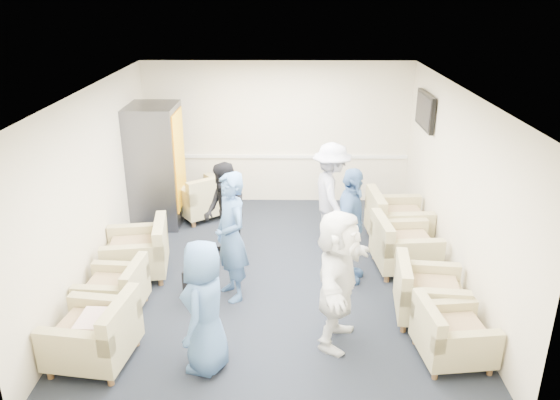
{
  "coord_description": "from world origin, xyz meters",
  "views": [
    {
      "loc": [
        0.15,
        -7.06,
        3.96
      ],
      "look_at": [
        0.08,
        0.2,
        1.1
      ],
      "focal_mm": 35.0,
      "sensor_mm": 36.0,
      "label": 1
    }
  ],
  "objects_px": {
    "armchair_right_midfar": "(401,248)",
    "vending_machine": "(156,165)",
    "person_mid_left": "(231,237)",
    "armchair_right_midnear": "(425,295)",
    "armchair_left_far": "(140,253)",
    "person_front_right": "(338,279)",
    "person_back_right": "(331,195)",
    "person_front_left": "(205,307)",
    "armchair_left_mid": "(117,292)",
    "armchair_right_near": "(449,336)",
    "armchair_corner": "(203,199)",
    "armchair_right_far": "(394,222)",
    "person_mid_right": "(350,226)",
    "person_back_left": "(225,213)",
    "armchair_left_near": "(97,336)"
  },
  "relations": [
    {
      "from": "armchair_right_midfar",
      "to": "vending_machine",
      "type": "bearing_deg",
      "value": 61.02
    },
    {
      "from": "vending_machine",
      "to": "person_mid_left",
      "type": "height_order",
      "value": "vending_machine"
    },
    {
      "from": "armchair_right_midnear",
      "to": "vending_machine",
      "type": "height_order",
      "value": "vending_machine"
    },
    {
      "from": "armchair_left_far",
      "to": "person_front_right",
      "type": "distance_m",
      "value": 3.17
    },
    {
      "from": "armchair_right_midfar",
      "to": "person_back_right",
      "type": "relative_size",
      "value": 0.56
    },
    {
      "from": "armchair_right_midfar",
      "to": "person_front_left",
      "type": "relative_size",
      "value": 0.62
    },
    {
      "from": "armchair_left_mid",
      "to": "armchair_right_midnear",
      "type": "bearing_deg",
      "value": 93.2
    },
    {
      "from": "armchair_right_midfar",
      "to": "person_back_right",
      "type": "distance_m",
      "value": 1.42
    },
    {
      "from": "armchair_right_near",
      "to": "armchair_corner",
      "type": "xyz_separation_m",
      "value": [
        -3.34,
        4.06,
        0.05
      ]
    },
    {
      "from": "armchair_right_midfar",
      "to": "person_mid_left",
      "type": "relative_size",
      "value": 0.54
    },
    {
      "from": "armchair_right_far",
      "to": "armchair_corner",
      "type": "distance_m",
      "value": 3.44
    },
    {
      "from": "armchair_left_mid",
      "to": "person_back_right",
      "type": "height_order",
      "value": "person_back_right"
    },
    {
      "from": "person_back_right",
      "to": "person_mid_right",
      "type": "relative_size",
      "value": 1.0
    },
    {
      "from": "armchair_left_far",
      "to": "person_mid_right",
      "type": "distance_m",
      "value": 3.05
    },
    {
      "from": "armchair_right_far",
      "to": "person_back_left",
      "type": "xyz_separation_m",
      "value": [
        -2.68,
        -0.64,
        0.41
      ]
    },
    {
      "from": "armchair_right_midnear",
      "to": "armchair_corner",
      "type": "relative_size",
      "value": 0.74
    },
    {
      "from": "armchair_right_midfar",
      "to": "person_back_right",
      "type": "bearing_deg",
      "value": 42.01
    },
    {
      "from": "armchair_left_mid",
      "to": "armchair_right_near",
      "type": "bearing_deg",
      "value": 81.61
    },
    {
      "from": "armchair_left_far",
      "to": "person_front_right",
      "type": "relative_size",
      "value": 0.59
    },
    {
      "from": "vending_machine",
      "to": "person_back_right",
      "type": "height_order",
      "value": "vending_machine"
    },
    {
      "from": "armchair_right_far",
      "to": "person_mid_right",
      "type": "xyz_separation_m",
      "value": [
        -0.87,
        -1.22,
        0.47
      ]
    },
    {
      "from": "armchair_left_far",
      "to": "person_front_right",
      "type": "height_order",
      "value": "person_front_right"
    },
    {
      "from": "armchair_right_far",
      "to": "person_back_left",
      "type": "distance_m",
      "value": 2.79
    },
    {
      "from": "armchair_right_far",
      "to": "armchair_right_midfar",
      "type": "bearing_deg",
      "value": 172.43
    },
    {
      "from": "armchair_right_midfar",
      "to": "person_back_left",
      "type": "xyz_separation_m",
      "value": [
        -2.62,
        0.27,
        0.43
      ]
    },
    {
      "from": "armchair_left_far",
      "to": "vending_machine",
      "type": "relative_size",
      "value": 0.47
    },
    {
      "from": "armchair_corner",
      "to": "person_mid_right",
      "type": "bearing_deg",
      "value": 100.38
    },
    {
      "from": "armchair_right_far",
      "to": "armchair_right_midnear",
      "type": "bearing_deg",
      "value": 176.07
    },
    {
      "from": "armchair_right_midnear",
      "to": "person_back_left",
      "type": "bearing_deg",
      "value": 65.86
    },
    {
      "from": "vending_machine",
      "to": "person_front_left",
      "type": "height_order",
      "value": "vending_machine"
    },
    {
      "from": "armchair_left_near",
      "to": "armchair_right_near",
      "type": "xyz_separation_m",
      "value": [
        3.92,
        0.09,
        -0.03
      ]
    },
    {
      "from": "armchair_right_near",
      "to": "person_back_right",
      "type": "height_order",
      "value": "person_back_right"
    },
    {
      "from": "armchair_right_midfar",
      "to": "armchair_right_far",
      "type": "xyz_separation_m",
      "value": [
        0.06,
        0.91,
        0.02
      ]
    },
    {
      "from": "armchair_left_far",
      "to": "armchair_right_far",
      "type": "bearing_deg",
      "value": 97.8
    },
    {
      "from": "armchair_right_near",
      "to": "armchair_left_far",
      "type": "bearing_deg",
      "value": 57.39
    },
    {
      "from": "armchair_corner",
      "to": "person_back_right",
      "type": "xyz_separation_m",
      "value": [
        2.23,
        -1.04,
        0.49
      ]
    },
    {
      "from": "person_mid_left",
      "to": "person_front_right",
      "type": "xyz_separation_m",
      "value": [
        1.31,
        -1.01,
        -0.05
      ]
    },
    {
      "from": "person_mid_left",
      "to": "person_back_left",
      "type": "height_order",
      "value": "person_mid_left"
    },
    {
      "from": "person_front_left",
      "to": "armchair_left_far",
      "type": "bearing_deg",
      "value": -136.61
    },
    {
      "from": "armchair_right_near",
      "to": "person_mid_left",
      "type": "bearing_deg",
      "value": 55.66
    },
    {
      "from": "person_mid_left",
      "to": "person_mid_right",
      "type": "bearing_deg",
      "value": 78.54
    },
    {
      "from": "armchair_right_midnear",
      "to": "person_back_left",
      "type": "distance_m",
      "value": 3.13
    },
    {
      "from": "armchair_right_near",
      "to": "person_front_left",
      "type": "xyz_separation_m",
      "value": [
        -2.7,
        -0.15,
        0.46
      ]
    },
    {
      "from": "armchair_left_far",
      "to": "armchair_right_near",
      "type": "height_order",
      "value": "armchair_left_far"
    },
    {
      "from": "armchair_left_near",
      "to": "vending_machine",
      "type": "height_order",
      "value": "vending_machine"
    },
    {
      "from": "armchair_right_near",
      "to": "armchair_right_far",
      "type": "bearing_deg",
      "value": -5.53
    },
    {
      "from": "armchair_left_mid",
      "to": "armchair_left_far",
      "type": "bearing_deg",
      "value": -178.78
    },
    {
      "from": "armchair_left_far",
      "to": "person_mid_right",
      "type": "relative_size",
      "value": 0.59
    },
    {
      "from": "armchair_right_near",
      "to": "person_mid_right",
      "type": "relative_size",
      "value": 0.5
    },
    {
      "from": "armchair_right_far",
      "to": "person_front_right",
      "type": "height_order",
      "value": "person_front_right"
    }
  ]
}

